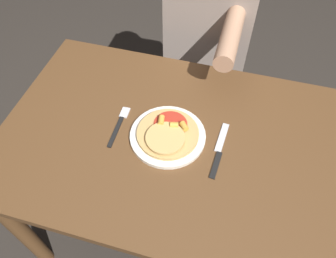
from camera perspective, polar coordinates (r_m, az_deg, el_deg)
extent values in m
plane|color=#2D2823|center=(1.73, 0.47, -16.01)|extent=(8.00, 8.00, 0.00)
cube|color=brown|center=(1.09, 0.71, -2.05)|extent=(1.15, 0.77, 0.03)
cylinder|color=brown|center=(1.46, -24.09, -15.91)|extent=(0.06, 0.06, 0.70)
cylinder|color=brown|center=(1.71, -13.45, 3.20)|extent=(0.06, 0.06, 0.70)
cylinder|color=brown|center=(1.61, 21.91, -4.49)|extent=(0.06, 0.06, 0.70)
cylinder|color=silver|center=(1.08, 0.00, -1.07)|extent=(0.25, 0.25, 0.01)
cylinder|color=tan|center=(1.07, 0.00, -0.65)|extent=(0.20, 0.20, 0.01)
cylinder|color=#B22D1E|center=(1.08, 0.44, 0.83)|extent=(0.11, 0.11, 0.00)
cylinder|color=tan|center=(1.04, -0.49, -1.58)|extent=(0.13, 0.13, 0.01)
cylinder|color=gold|center=(1.06, 1.11, 0.71)|extent=(0.03, 0.03, 0.02)
cylinder|color=gold|center=(1.06, 2.81, 0.49)|extent=(0.03, 0.04, 0.02)
cylinder|color=gold|center=(1.08, -1.20, 1.51)|extent=(0.03, 0.04, 0.02)
cube|color=black|center=(1.11, -9.09, -0.46)|extent=(0.02, 0.13, 0.00)
cube|color=silver|center=(1.16, -7.53, 2.87)|extent=(0.03, 0.05, 0.00)
cube|color=black|center=(1.03, 8.33, -6.22)|extent=(0.02, 0.10, 0.00)
cube|color=silver|center=(1.09, 9.38, -1.46)|extent=(0.03, 0.12, 0.00)
cylinder|color=#2D2D38|center=(1.85, 3.25, 5.64)|extent=(0.11, 0.11, 0.52)
cylinder|color=#2D2D38|center=(1.84, 8.29, 4.57)|extent=(0.11, 0.11, 0.52)
cube|color=gray|center=(1.51, 7.39, 18.41)|extent=(0.37, 0.22, 0.50)
cylinder|color=tan|center=(1.22, 10.78, 15.43)|extent=(0.07, 0.30, 0.07)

